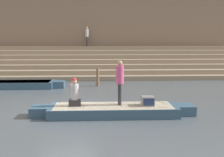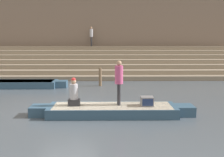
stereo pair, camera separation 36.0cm
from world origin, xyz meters
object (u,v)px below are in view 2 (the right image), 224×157
person_rowing (74,94)px  person_standing (119,79)px  person_on_steps (91,35)px  moored_boat_shore (18,84)px  tv_set (147,101)px  rowboat_main (112,110)px  mooring_post (100,77)px

person_rowing → person_standing: bearing=-3.0°
person_standing → person_on_steps: bearing=84.2°
moored_boat_shore → person_on_steps: (4.07, 7.29, 2.99)m
tv_set → moored_boat_shore: 9.17m
rowboat_main → person_rowing: person_rowing is taller
person_on_steps → person_rowing: bearing=-41.1°
person_standing → person_on_steps: (-1.94, 12.90, 1.78)m
tv_set → moored_boat_shore: (-7.12, 5.77, -0.35)m
rowboat_main → tv_set: (1.38, -0.00, 0.36)m
tv_set → person_on_steps: size_ratio=0.29×
person_rowing → mooring_post: bearing=76.5°
person_standing → person_rowing: (-1.79, -0.08, -0.58)m
tv_set → moored_boat_shore: size_ratio=0.08×
person_standing → mooring_post: (-0.95, 6.04, -0.86)m
rowboat_main → person_rowing: (-1.53, 0.07, 0.64)m
person_standing → tv_set: (1.11, -0.15, -0.86)m
person_standing → moored_boat_shore: 8.31m
person_standing → mooring_post: person_standing is taller
person_standing → moored_boat_shore: (-6.01, 5.61, -1.21)m
person_on_steps → rowboat_main: bearing=-34.5°
rowboat_main → person_rowing: size_ratio=5.79×
person_rowing → tv_set: bearing=-7.1°
moored_boat_shore → mooring_post: (5.06, 0.43, 0.35)m
rowboat_main → tv_set: size_ratio=13.08×
mooring_post → rowboat_main: bearing=-83.7°
rowboat_main → person_standing: 1.26m
rowboat_main → mooring_post: size_ratio=5.66×
moored_boat_shore → mooring_post: size_ratio=5.26×
person_rowing → person_on_steps: size_ratio=0.67×
rowboat_main → person_standing: size_ratio=3.64×
rowboat_main → person_on_steps: (-1.67, 13.06, 3.00)m
person_rowing → person_on_steps: bearing=85.0°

